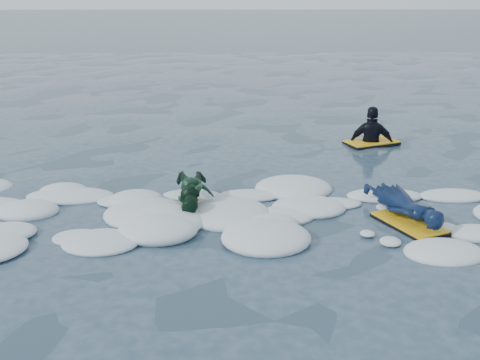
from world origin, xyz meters
The scene contains 5 objects.
ground centered at (0.00, 0.00, 0.00)m, with size 120.00×120.00×0.00m, color #192D3C.
foam_band centered at (0.00, 1.03, 0.00)m, with size 12.00×3.10×0.30m, color white, non-canonical shape.
prone_woman_unit centered at (2.09, 0.66, 0.22)m, with size 1.08×1.72×0.42m.
prone_child_unit centered at (-1.00, 1.15, 0.25)m, with size 0.62×1.27×0.49m.
waiting_rider_unit centered at (2.54, 4.82, -0.01)m, with size 1.26×0.99×1.67m.
Camera 1 is at (-0.45, -7.38, 3.36)m, focal length 45.00 mm.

